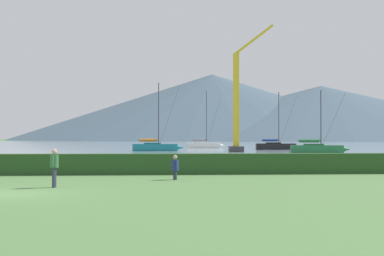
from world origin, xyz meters
The scene contains 12 objects.
ground_plane centered at (0.00, 0.00, 0.00)m, with size 1000.00×1000.00×0.00m, color #517A42.
harbor_water centered at (0.00, 137.00, 0.00)m, with size 320.00×246.00×0.00m, color #8499A8.
hedge_line centered at (0.00, 11.00, 0.60)m, with size 80.00×1.20×1.19m, color #284C23.
sailboat_slip_1 centered at (5.96, 64.40, 0.66)m, with size 7.94×2.54×10.47m.
sailboat_slip_2 centered at (15.59, 86.66, 0.63)m, with size 7.39×2.34×11.12m.
sailboat_slip_3 centered at (26.50, 72.17, 0.64)m, with size 7.73×2.91×9.79m.
sailboat_slip_5 centered at (27.27, 51.06, 0.64)m, with size 7.93×3.37×8.36m.
person_seated_viewer centered at (6.50, 6.71, 0.69)m, with size 0.36×0.56×1.25m.
person_standing_walker centered at (1.15, 2.76, 0.97)m, with size 0.36×0.57×1.65m.
dock_crane centered at (17.70, 58.32, 6.34)m, with size 6.50×2.00×18.54m.
distant_hill_west_ridge centered at (47.19, 360.71, 22.59)m, with size 272.07×272.07×45.18m, color #425666.
distant_hill_central_peak centered at (115.38, 334.42, 17.65)m, with size 270.15×270.15×35.31m, color #425666.
Camera 1 is at (5.29, -21.61, 2.17)m, focal length 52.39 mm.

